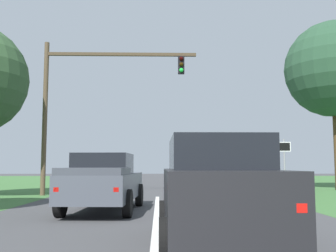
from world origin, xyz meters
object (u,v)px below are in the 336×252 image
(pickup_truck_lead, at_px, (104,182))
(keep_moving_sign, at_px, (284,160))
(oak_tree_right, at_px, (334,69))
(red_suv_near, at_px, (216,189))
(traffic_light, at_px, (86,93))
(crossing_suv_far, at_px, (229,176))

(pickup_truck_lead, relative_size, keep_moving_sign, 2.01)
(pickup_truck_lead, height_order, oak_tree_right, oak_tree_right)
(red_suv_near, distance_m, traffic_light, 14.12)
(oak_tree_right, bearing_deg, pickup_truck_lead, -139.19)
(crossing_suv_far, bearing_deg, traffic_light, -172.93)
(traffic_light, height_order, oak_tree_right, oak_tree_right)
(keep_moving_sign, relative_size, crossing_suv_far, 0.57)
(red_suv_near, distance_m, oak_tree_right, 20.15)
(red_suv_near, relative_size, keep_moving_sign, 1.67)
(red_suv_near, distance_m, pickup_truck_lead, 6.30)
(traffic_light, relative_size, oak_tree_right, 0.75)
(red_suv_near, xyz_separation_m, keep_moving_sign, (4.63, 10.60, 0.66))
(pickup_truck_lead, xyz_separation_m, crossing_suv_far, (5.48, 7.93, -0.03))
(traffic_light, bearing_deg, crossing_suv_far, 7.07)
(oak_tree_right, bearing_deg, keep_moving_sign, -130.90)
(red_suv_near, xyz_separation_m, crossing_suv_far, (2.64, 13.56, -0.12))
(red_suv_near, xyz_separation_m, oak_tree_right, (9.72, 16.46, 6.36))
(red_suv_near, height_order, crossing_suv_far, red_suv_near)
(traffic_light, height_order, crossing_suv_far, traffic_light)
(oak_tree_right, bearing_deg, traffic_light, -165.22)
(pickup_truck_lead, bearing_deg, keep_moving_sign, 33.65)
(traffic_light, xyz_separation_m, crossing_suv_far, (7.45, 0.92, -4.22))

